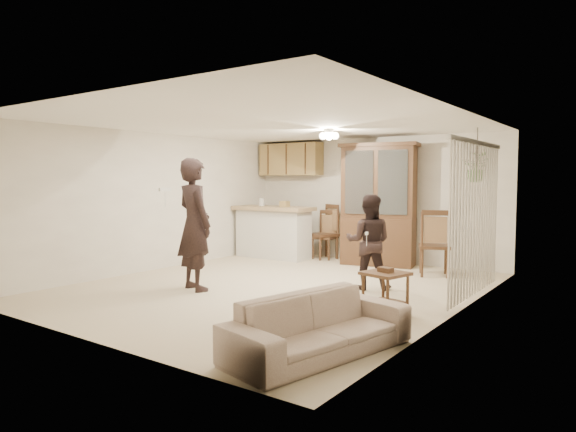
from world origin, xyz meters
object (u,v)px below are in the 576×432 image
Objects in this scene: adult at (195,230)px; china_hutch at (379,205)px; chair_hutch_left at (323,243)px; child at (369,245)px; sofa at (319,316)px; chair_hutch_right at (434,257)px; chair_bar at (325,245)px; side_table at (385,292)px.

adult is 3.88m from china_hutch.
child is at bearing -19.80° from chair_hutch_left.
sofa is 5.38m from china_hutch.
chair_hutch_right is at bearing 13.80° from chair_hutch_left.
chair_hutch_left is at bearing 164.83° from china_hutch.
adult reaches higher than child.
adult is at bearing -94.99° from chair_bar.
adult reaches higher than chair_bar.
child is at bearing 124.49° from side_table.
chair_hutch_right is at bearing 98.01° from side_table.
side_table is 4.48m from chair_bar.
chair_bar is (-2.93, 3.39, 0.01)m from side_table.
china_hutch is at bearing 32.60° from sofa.
side_table is (0.83, -1.21, -0.40)m from child.
adult is 3.10× the size of side_table.
adult is at bearing 15.41° from child.
child is 1.53m from side_table.
adult is 4.12m from chair_hutch_right.
child is 0.58× the size of china_hutch.
china_hutch is at bearing -8.41° from chair_bar.
adult is at bearing -63.61° from chair_hutch_left.
chair_hutch_right is at bearing -111.68° from adult.
chair_hutch_right is at bearing -126.00° from child.
adult is 3.78m from chair_hutch_left.
china_hutch reaches higher than chair_hutch_right.
child is 1.34× the size of chair_bar.
china_hutch is 4.04× the size of side_table.
adult is 0.77× the size of china_hutch.
child reaches higher than chair_hutch_left.
child is at bearing 30.91° from sofa.
side_table is 0.51× the size of chair_hutch_right.
adult is 1.33× the size of child.
chair_hutch_right reaches higher than side_table.
side_table is 4.51m from chair_hutch_left.
chair_bar is 0.05m from chair_hutch_left.
chair_bar is at bearing -73.31° from adult.
child is 2.31m from china_hutch.
china_hutch is 1.54m from chair_hutch_left.
child is 1.18× the size of chair_hutch_right.
chair_hutch_right is (-0.40, 2.85, 0.05)m from side_table.
china_hutch is at bearing -89.31° from child.
sofa is 3.23× the size of side_table.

